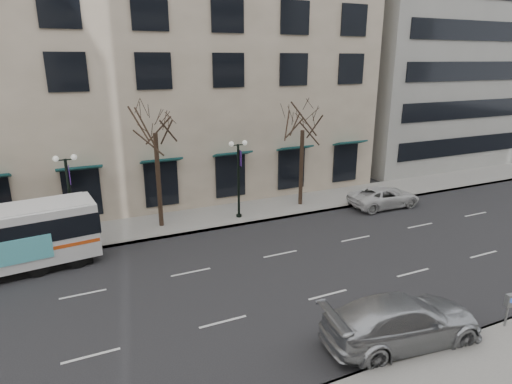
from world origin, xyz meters
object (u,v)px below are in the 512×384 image
lamp_post_right (239,176)px  silver_car (402,320)px  pay_station (509,303)px  white_pickup (384,197)px  tree_far_right (303,116)px  lamp_post_left (70,195)px  tree_far_mid (154,117)px

lamp_post_right → silver_car: bearing=-87.6°
pay_station → white_pickup: bearing=73.4°
tree_far_right → lamp_post_left: tree_far_right is taller
lamp_post_left → silver_car: size_ratio=0.85×
tree_far_right → lamp_post_left: bearing=-177.7°
lamp_post_right → silver_car: lamp_post_right is taller
tree_far_mid → tree_far_right: (10.00, -0.00, -0.48)m
tree_far_right → white_pickup: 8.25m
tree_far_mid → lamp_post_right: bearing=-6.8°
lamp_post_left → white_pickup: 20.58m
tree_far_right → pay_station: (-0.15, -16.10, -5.28)m
tree_far_right → lamp_post_left: size_ratio=1.55×
lamp_post_left → pay_station: (14.84, -15.50, -1.80)m
tree_far_mid → pay_station: 19.73m
lamp_post_left → white_pickup: bearing=-5.6°
silver_car → pay_station: bearing=-97.7°
tree_far_right → lamp_post_right: size_ratio=1.55×
tree_far_mid → silver_car: size_ratio=1.39×
silver_car → lamp_post_right: bearing=9.3°
lamp_post_left → pay_station: bearing=-46.2°
tree_far_right → lamp_post_left: 15.40m
tree_far_mid → lamp_post_left: (-4.99, -0.60, -3.96)m
tree_far_right → pay_station: tree_far_right is taller
tree_far_right → white_pickup: size_ratio=1.55×
lamp_post_left → silver_car: lamp_post_left is taller
tree_far_right → silver_car: size_ratio=1.31×
tree_far_mid → white_pickup: size_ratio=1.65×
tree_far_mid → tree_far_right: 10.01m
tree_far_mid → lamp_post_left: tree_far_mid is taller
tree_far_right → lamp_post_right: tree_far_right is taller
lamp_post_left → silver_car: (10.61, -14.40, -2.05)m
lamp_post_left → lamp_post_right: size_ratio=1.00×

